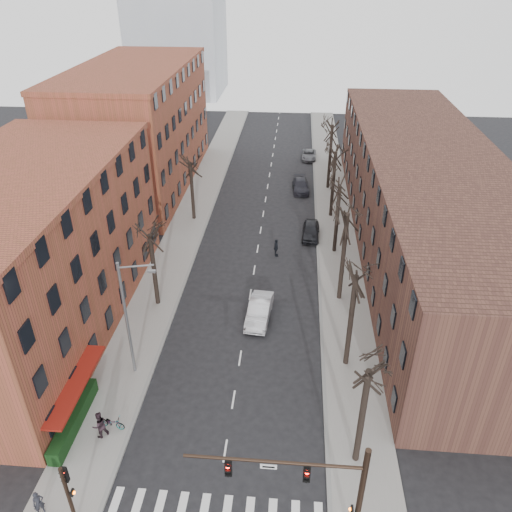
% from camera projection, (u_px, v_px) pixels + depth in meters
% --- Properties ---
extents(sidewalk_left, '(4.00, 90.00, 0.15)m').
position_uv_depth(sidewalk_left, '(192.00, 215.00, 56.49)').
color(sidewalk_left, gray).
rests_on(sidewalk_left, ground).
extents(sidewalk_right, '(4.00, 90.00, 0.15)m').
position_uv_depth(sidewalk_right, '(334.00, 220.00, 55.35)').
color(sidewalk_right, gray).
rests_on(sidewalk_right, ground).
extents(building_left_near, '(12.00, 26.00, 12.00)m').
position_uv_depth(building_left_near, '(29.00, 257.00, 36.91)').
color(building_left_near, brown).
rests_on(building_left_near, ground).
extents(building_left_far, '(12.00, 28.00, 14.00)m').
position_uv_depth(building_left_far, '(138.00, 129.00, 61.22)').
color(building_left_far, brown).
rests_on(building_left_far, ground).
extents(building_right, '(12.00, 50.00, 10.00)m').
position_uv_depth(building_right, '(425.00, 200.00, 47.98)').
color(building_right, '#513026').
rests_on(building_right, ground).
extents(awning_left, '(1.20, 7.00, 0.15)m').
position_uv_depth(awning_left, '(83.00, 414.00, 31.80)').
color(awning_left, maroon).
rests_on(awning_left, ground).
extents(hedge, '(0.80, 6.00, 1.00)m').
position_uv_depth(hedge, '(74.00, 419.00, 30.62)').
color(hedge, black).
rests_on(hedge, sidewalk_left).
extents(tree_right_a, '(5.20, 5.20, 10.00)m').
position_uv_depth(tree_right_a, '(355.00, 460.00, 28.88)').
color(tree_right_a, black).
rests_on(tree_right_a, ground).
extents(tree_right_b, '(5.20, 5.20, 10.80)m').
position_uv_depth(tree_right_b, '(345.00, 364.00, 35.73)').
color(tree_right_b, black).
rests_on(tree_right_b, ground).
extents(tree_right_c, '(5.20, 5.20, 11.60)m').
position_uv_depth(tree_right_c, '(339.00, 299.00, 42.58)').
color(tree_right_c, black).
rests_on(tree_right_c, ground).
extents(tree_right_d, '(5.20, 5.20, 10.00)m').
position_uv_depth(tree_right_d, '(334.00, 252.00, 49.43)').
color(tree_right_d, black).
rests_on(tree_right_d, ground).
extents(tree_right_e, '(5.20, 5.20, 10.80)m').
position_uv_depth(tree_right_e, '(330.00, 216.00, 56.27)').
color(tree_right_e, black).
rests_on(tree_right_e, ground).
extents(tree_right_f, '(5.20, 5.20, 11.60)m').
position_uv_depth(tree_right_f, '(327.00, 188.00, 63.12)').
color(tree_right_f, black).
rests_on(tree_right_f, ground).
extents(tree_left_a, '(5.20, 5.20, 9.50)m').
position_uv_depth(tree_left_a, '(158.00, 304.00, 41.95)').
color(tree_left_a, black).
rests_on(tree_left_a, ground).
extents(tree_left_b, '(5.20, 5.20, 9.50)m').
position_uv_depth(tree_left_b, '(194.00, 219.00, 55.64)').
color(tree_left_b, black).
rests_on(tree_left_b, ground).
extents(signal_mast_arm, '(8.14, 0.30, 7.20)m').
position_uv_depth(signal_mast_arm, '(327.00, 489.00, 22.50)').
color(signal_mast_arm, black).
rests_on(signal_mast_arm, ground).
extents(signal_pole_left, '(0.47, 0.44, 4.40)m').
position_uv_depth(signal_pole_left, '(68.00, 491.00, 24.34)').
color(signal_pole_left, black).
rests_on(signal_pole_left, ground).
extents(streetlight, '(2.45, 0.22, 9.03)m').
position_uv_depth(streetlight, '(128.00, 315.00, 32.49)').
color(streetlight, slate).
rests_on(streetlight, ground).
extents(silver_sedan, '(2.10, 4.96, 1.59)m').
position_uv_depth(silver_sedan, '(259.00, 311.00, 39.84)').
color(silver_sedan, silver).
rests_on(silver_sedan, ground).
extents(parked_car_near, '(1.94, 4.42, 1.48)m').
position_uv_depth(parked_car_near, '(311.00, 231.00, 51.72)').
color(parked_car_near, black).
rests_on(parked_car_near, ground).
extents(parked_car_mid, '(2.24, 4.87, 1.38)m').
position_uv_depth(parked_car_mid, '(301.00, 186.00, 62.14)').
color(parked_car_mid, black).
rests_on(parked_car_mid, ground).
extents(parked_car_far, '(2.12, 4.39, 1.20)m').
position_uv_depth(parked_car_far, '(309.00, 155.00, 72.16)').
color(parked_car_far, slate).
rests_on(parked_car_far, ground).
extents(pedestrian_a, '(0.66, 0.65, 1.54)m').
position_uv_depth(pedestrian_a, '(39.00, 503.00, 25.61)').
color(pedestrian_a, black).
rests_on(pedestrian_a, sidewalk_left).
extents(pedestrian_b, '(1.14, 1.13, 1.86)m').
position_uv_depth(pedestrian_b, '(99.00, 425.00, 29.71)').
color(pedestrian_b, black).
rests_on(pedestrian_b, sidewalk_left).
extents(pedestrian_crossing, '(0.52, 1.09, 1.81)m').
position_uv_depth(pedestrian_crossing, '(276.00, 248.00, 48.30)').
color(pedestrian_crossing, black).
rests_on(pedestrian_crossing, ground).
extents(bicycle, '(1.77, 0.88, 0.89)m').
position_uv_depth(bicycle, '(112.00, 422.00, 30.49)').
color(bicycle, gray).
rests_on(bicycle, sidewalk_left).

